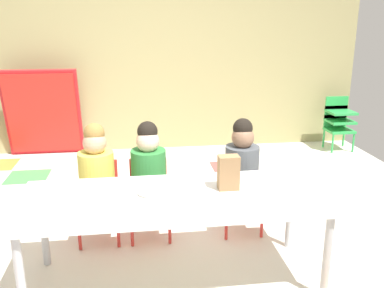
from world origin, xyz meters
name	(u,v)px	position (x,y,z in m)	size (l,w,h in m)	color
ground_plane	(159,228)	(-0.01, 0.00, -0.01)	(5.50, 4.58, 0.02)	silver
back_wall	(146,48)	(0.00, 2.29, 1.29)	(5.50, 0.10, 2.58)	tan
craft_table	(175,202)	(0.06, -0.73, 0.55)	(1.90, 0.73, 0.59)	white
seated_child_near_camera	(97,172)	(-0.46, -0.14, 0.55)	(0.34, 0.34, 0.92)	red
seated_child_middle_seat	(149,170)	(-0.08, -0.14, 0.55)	(0.32, 0.32, 0.92)	red
seated_child_far_right	(242,165)	(0.63, -0.14, 0.55)	(0.32, 0.31, 0.92)	red
kid_chair_green_stack	(339,119)	(2.44, 1.88, 0.40)	(0.32, 0.30, 0.68)	green
folded_activity_table	(43,114)	(-1.29, 2.09, 0.54)	(0.90, 0.29, 1.09)	red
paper_bag_brown	(228,172)	(0.40, -0.67, 0.70)	(0.13, 0.09, 0.22)	#9E754C
paper_plate_near_edge	(146,195)	(-0.12, -0.72, 0.60)	(0.18, 0.18, 0.01)	white
paper_plate_center_table	(106,209)	(-0.35, -0.88, 0.60)	(0.18, 0.18, 0.01)	white
donut_powdered_on_plate	(146,192)	(-0.12, -0.72, 0.62)	(0.11, 0.11, 0.03)	white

